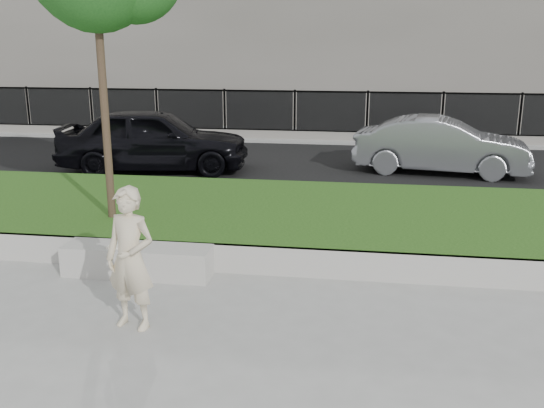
% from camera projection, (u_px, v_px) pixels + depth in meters
% --- Properties ---
extents(ground, '(90.00, 90.00, 0.00)m').
position_uv_depth(ground, '(228.00, 305.00, 7.26)').
color(ground, gray).
rests_on(ground, ground).
extents(grass_bank, '(34.00, 4.00, 0.40)m').
position_uv_depth(grass_bank, '(268.00, 219.00, 10.07)').
color(grass_bank, '#14390E').
rests_on(grass_bank, ground).
extents(grass_kerb, '(34.00, 0.08, 0.40)m').
position_uv_depth(grass_kerb, '(245.00, 259.00, 8.20)').
color(grass_kerb, '#ACA9A1').
rests_on(grass_kerb, ground).
extents(street, '(34.00, 7.00, 0.04)m').
position_uv_depth(street, '(302.00, 164.00, 15.37)').
color(street, black).
rests_on(street, ground).
extents(far_pavement, '(34.00, 3.00, 0.12)m').
position_uv_depth(far_pavement, '(316.00, 136.00, 19.65)').
color(far_pavement, gray).
rests_on(far_pavement, ground).
extents(iron_fence, '(32.00, 0.30, 1.50)m').
position_uv_depth(iron_fence, '(314.00, 125.00, 18.57)').
color(iron_fence, slate).
rests_on(iron_fence, far_pavement).
extents(stone_bench, '(2.00, 0.50, 0.41)m').
position_uv_depth(stone_bench, '(138.00, 261.00, 8.15)').
color(stone_bench, '#ACA9A1').
rests_on(stone_bench, ground).
extents(man, '(0.65, 0.50, 1.59)m').
position_uv_depth(man, '(130.00, 259.00, 6.53)').
color(man, beige).
rests_on(man, ground).
extents(book, '(0.21, 0.16, 0.02)m').
position_uv_depth(book, '(116.00, 247.00, 8.04)').
color(book, '#EEE7CD').
rests_on(book, stone_bench).
extents(car_dark, '(4.67, 2.43, 1.52)m').
position_uv_depth(car_dark, '(154.00, 139.00, 14.35)').
color(car_dark, black).
rests_on(car_dark, street).
extents(car_silver, '(4.13, 1.93, 1.31)m').
position_uv_depth(car_silver, '(441.00, 145.00, 14.13)').
color(car_silver, gray).
rests_on(car_silver, street).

